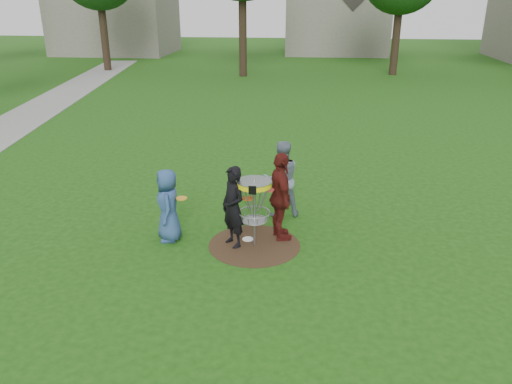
# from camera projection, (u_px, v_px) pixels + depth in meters

# --- Properties ---
(ground) EXTENTS (100.00, 100.00, 0.00)m
(ground) POSITION_uv_depth(u_px,v_px,m) (254.00, 245.00, 9.77)
(ground) COLOR #19470F
(ground) RESTS_ON ground
(dirt_patch) EXTENTS (1.80, 1.80, 0.01)m
(dirt_patch) POSITION_uv_depth(u_px,v_px,m) (254.00, 245.00, 9.77)
(dirt_patch) COLOR #47331E
(dirt_patch) RESTS_ON ground
(concrete_path) EXTENTS (7.75, 39.92, 0.02)m
(concrete_path) POSITION_uv_depth(u_px,v_px,m) (5.00, 129.00, 18.13)
(concrete_path) COLOR #9E9E99
(concrete_path) RESTS_ON ground
(player_blue) EXTENTS (0.64, 0.82, 1.47)m
(player_blue) POSITION_uv_depth(u_px,v_px,m) (168.00, 205.00, 9.74)
(player_blue) COLOR #2E4D80
(player_blue) RESTS_ON ground
(player_black) EXTENTS (0.68, 0.69, 1.61)m
(player_black) POSITION_uv_depth(u_px,v_px,m) (233.00, 207.00, 9.48)
(player_black) COLOR black
(player_black) RESTS_ON ground
(player_grey) EXTENTS (0.99, 0.87, 1.71)m
(player_grey) POSITION_uv_depth(u_px,v_px,m) (281.00, 179.00, 10.78)
(player_grey) COLOR slate
(player_grey) RESTS_ON ground
(player_maroon) EXTENTS (0.74, 1.13, 1.79)m
(player_maroon) POSITION_uv_depth(u_px,v_px,m) (281.00, 197.00, 9.72)
(player_maroon) COLOR #581814
(player_maroon) RESTS_ON ground
(disc_on_grass) EXTENTS (0.22, 0.22, 0.02)m
(disc_on_grass) POSITION_uv_depth(u_px,v_px,m) (248.00, 239.00, 9.98)
(disc_on_grass) COLOR white
(disc_on_grass) RESTS_ON ground
(disc_golf_basket) EXTENTS (0.66, 0.67, 1.38)m
(disc_golf_basket) POSITION_uv_depth(u_px,v_px,m) (254.00, 197.00, 9.39)
(disc_golf_basket) COLOR #9EA0A5
(disc_golf_basket) RESTS_ON ground
(held_discs) EXTENTS (1.99, 1.44, 0.21)m
(held_discs) POSITION_uv_depth(u_px,v_px,m) (244.00, 190.00, 9.76)
(held_discs) COLOR orange
(held_discs) RESTS_ON ground
(house_row) EXTENTS (44.50, 10.65, 11.62)m
(house_row) POSITION_uv_depth(u_px,v_px,m) (362.00, 0.00, 38.34)
(house_row) COLOR gray
(house_row) RESTS_ON ground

